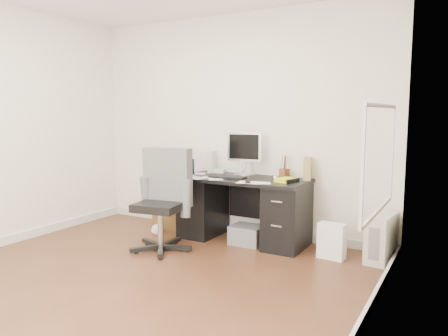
# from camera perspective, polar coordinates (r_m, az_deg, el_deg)

# --- Properties ---
(ground) EXTENTS (4.00, 4.00, 0.00)m
(ground) POSITION_cam_1_polar(r_m,az_deg,el_deg) (4.09, -12.35, -14.45)
(ground) COLOR #472617
(ground) RESTS_ON ground
(room_shell) EXTENTS (4.02, 4.02, 2.71)m
(room_shell) POSITION_cam_1_polar(r_m,az_deg,el_deg) (3.81, -12.37, 9.45)
(room_shell) COLOR white
(room_shell) RESTS_ON ground
(desk) EXTENTS (1.50, 0.70, 0.75)m
(desk) POSITION_cam_1_polar(r_m,az_deg,el_deg) (5.13, 2.51, -5.17)
(desk) COLOR black
(desk) RESTS_ON ground
(loose_papers) EXTENTS (1.10, 0.60, 0.00)m
(loose_papers) POSITION_cam_1_polar(r_m,az_deg,el_deg) (5.11, 0.27, -1.19)
(loose_papers) COLOR white
(loose_papers) RESTS_ON desk
(lcd_monitor) EXTENTS (0.44, 0.27, 0.53)m
(lcd_monitor) POSITION_cam_1_polar(r_m,az_deg,el_deg) (5.17, 2.69, 1.86)
(lcd_monitor) COLOR silver
(lcd_monitor) RESTS_ON desk
(keyboard) EXTENTS (0.44, 0.15, 0.02)m
(keyboard) POSITION_cam_1_polar(r_m,az_deg,el_deg) (5.02, 0.46, -1.22)
(keyboard) COLOR black
(keyboard) RESTS_ON desk
(computer_mouse) EXTENTS (0.07, 0.07, 0.06)m
(computer_mouse) POSITION_cam_1_polar(r_m,az_deg,el_deg) (4.90, 6.72, -1.30)
(computer_mouse) COLOR silver
(computer_mouse) RESTS_ON desk
(travel_mug) EXTENTS (0.10, 0.10, 0.19)m
(travel_mug) POSITION_cam_1_polar(r_m,az_deg,el_deg) (5.35, -4.34, 0.18)
(travel_mug) COLOR navy
(travel_mug) RESTS_ON desk
(white_binder) EXTENTS (0.16, 0.25, 0.27)m
(white_binder) POSITION_cam_1_polar(r_m,az_deg,el_deg) (5.53, -1.55, 0.85)
(white_binder) COLOR silver
(white_binder) RESTS_ON desk
(magazine_file) EXTENTS (0.16, 0.24, 0.25)m
(magazine_file) POSITION_cam_1_polar(r_m,az_deg,el_deg) (5.00, 10.86, -0.07)
(magazine_file) COLOR olive
(magazine_file) RESTS_ON desk
(pen_cup) EXTENTS (0.14, 0.14, 0.26)m
(pen_cup) POSITION_cam_1_polar(r_m,az_deg,el_deg) (5.06, 7.90, 0.15)
(pen_cup) COLOR #5C331A
(pen_cup) RESTS_ON desk
(yellow_book) EXTENTS (0.23, 0.27, 0.04)m
(yellow_book) POSITION_cam_1_polar(r_m,az_deg,el_deg) (4.81, 8.18, -1.57)
(yellow_book) COLOR yellow
(yellow_book) RESTS_ON desk
(paper_remote) EXTENTS (0.29, 0.25, 0.02)m
(paper_remote) POSITION_cam_1_polar(r_m,az_deg,el_deg) (4.73, 3.33, -1.78)
(paper_remote) COLOR white
(paper_remote) RESTS_ON desk
(office_chair) EXTENTS (0.71, 0.71, 1.11)m
(office_chair) POSITION_cam_1_polar(r_m,az_deg,el_deg) (4.79, -8.35, -4.22)
(office_chair) COLOR #4D4F4D
(office_chair) RESTS_ON ground
(pc_tower) EXTENTS (0.27, 0.50, 0.48)m
(pc_tower) POSITION_cam_1_polar(r_m,az_deg,el_deg) (4.75, 19.86, -8.56)
(pc_tower) COLOR #AAA599
(pc_tower) RESTS_ON ground
(shopping_bag) EXTENTS (0.29, 0.22, 0.37)m
(shopping_bag) POSITION_cam_1_polar(r_m,az_deg,el_deg) (4.69, 13.88, -9.25)
(shopping_bag) COLOR white
(shopping_bag) RESTS_ON ground
(wicker_basket) EXTENTS (0.38, 0.38, 0.38)m
(wicker_basket) POSITION_cam_1_polar(r_m,az_deg,el_deg) (5.83, -6.75, -5.81)
(wicker_basket) COLOR #4B3416
(wicker_basket) RESTS_ON ground
(desk_printer) EXTENTS (0.37, 0.30, 0.21)m
(desk_printer) POSITION_cam_1_polar(r_m,az_deg,el_deg) (5.07, 3.09, -8.71)
(desk_printer) COLOR slate
(desk_printer) RESTS_ON ground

